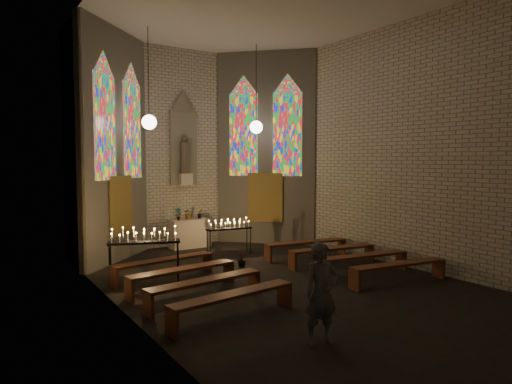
% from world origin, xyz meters
% --- Properties ---
extents(floor, '(12.00, 12.00, 0.00)m').
position_xyz_m(floor, '(0.00, 0.00, 0.00)').
color(floor, black).
rests_on(floor, ground).
extents(room, '(8.22, 12.43, 7.00)m').
position_xyz_m(room, '(-0.00, 3.37, 3.72)').
color(room, beige).
rests_on(room, ground).
extents(altar, '(1.40, 0.60, 1.00)m').
position_xyz_m(altar, '(0.00, 5.45, 0.50)').
color(altar, beige).
rests_on(altar, ground).
extents(flower_vase_left, '(0.27, 0.22, 0.44)m').
position_xyz_m(flower_vase_left, '(-0.46, 5.41, 1.22)').
color(flower_vase_left, '#4C723F').
rests_on(flower_vase_left, altar).
extents(flower_vase_center, '(0.42, 0.37, 0.43)m').
position_xyz_m(flower_vase_center, '(-0.03, 5.47, 1.21)').
color(flower_vase_center, '#4C723F').
rests_on(flower_vase_center, altar).
extents(flower_vase_right, '(0.20, 0.17, 0.35)m').
position_xyz_m(flower_vase_right, '(0.40, 5.47, 1.17)').
color(flower_vase_right, '#4C723F').
rests_on(flower_vase_right, altar).
extents(aisle_flower_pot, '(0.25, 0.25, 0.42)m').
position_xyz_m(aisle_flower_pot, '(0.03, 1.97, 0.21)').
color(aisle_flower_pot, '#4C723F').
rests_on(aisle_flower_pot, ground).
extents(votive_stand_left, '(1.80, 1.01, 1.30)m').
position_xyz_m(votive_stand_left, '(-2.87, 1.89, 1.11)').
color(votive_stand_left, black).
rests_on(votive_stand_left, ground).
extents(votive_stand_right, '(1.53, 0.52, 1.10)m').
position_xyz_m(votive_stand_right, '(0.53, 3.60, 0.94)').
color(votive_stand_right, black).
rests_on(votive_stand_right, ground).
extents(pew_left_0, '(2.79, 0.74, 0.53)m').
position_xyz_m(pew_left_0, '(-2.36, 1.89, 0.43)').
color(pew_left_0, '#4F2616').
rests_on(pew_left_0, ground).
extents(pew_right_0, '(2.79, 0.74, 0.53)m').
position_xyz_m(pew_right_0, '(2.36, 1.89, 0.43)').
color(pew_right_0, '#4F2616').
rests_on(pew_right_0, ground).
extents(pew_left_1, '(2.79, 0.74, 0.53)m').
position_xyz_m(pew_left_1, '(-2.36, 0.69, 0.43)').
color(pew_left_1, '#4F2616').
rests_on(pew_left_1, ground).
extents(pew_right_1, '(2.79, 0.74, 0.53)m').
position_xyz_m(pew_right_1, '(2.36, 0.69, 0.43)').
color(pew_right_1, '#4F2616').
rests_on(pew_right_1, ground).
extents(pew_left_2, '(2.79, 0.74, 0.53)m').
position_xyz_m(pew_left_2, '(-2.36, -0.51, 0.43)').
color(pew_left_2, '#4F2616').
rests_on(pew_left_2, ground).
extents(pew_right_2, '(2.79, 0.74, 0.53)m').
position_xyz_m(pew_right_2, '(2.36, -0.51, 0.43)').
color(pew_right_2, '#4F2616').
rests_on(pew_right_2, ground).
extents(pew_left_3, '(2.79, 0.74, 0.53)m').
position_xyz_m(pew_left_3, '(-2.36, -1.71, 0.43)').
color(pew_left_3, '#4F2616').
rests_on(pew_left_3, ground).
extents(pew_right_3, '(2.79, 0.74, 0.53)m').
position_xyz_m(pew_right_3, '(2.36, -1.71, 0.43)').
color(pew_right_3, '#4F2616').
rests_on(pew_right_3, ground).
extents(visitor, '(0.69, 0.52, 1.71)m').
position_xyz_m(visitor, '(-1.69, -3.47, 0.86)').
color(visitor, '#4A4B54').
rests_on(visitor, ground).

